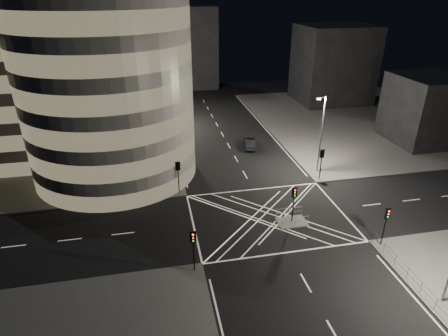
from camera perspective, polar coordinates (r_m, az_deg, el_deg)
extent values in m
plane|color=black|center=(40.17, 6.82, -7.39)|extent=(120.00, 120.00, 0.00)
cube|color=#54514F|center=(65.08, -26.60, 3.48)|extent=(42.00, 42.00, 0.15)
cube|color=#54514F|center=(74.47, 22.04, 6.97)|extent=(42.00, 42.00, 0.15)
cube|color=slate|center=(39.59, 10.28, -8.09)|extent=(3.00, 2.00, 0.15)
cylinder|color=gray|center=(46.85, -17.55, 13.34)|extent=(20.00, 20.00, 25.00)
cube|color=gray|center=(58.33, -26.84, 14.12)|extent=(20.00, 18.00, 25.00)
cube|color=gray|center=(75.23, -20.44, 16.18)|extent=(24.00, 16.00, 22.00)
cube|color=black|center=(82.06, 16.26, 14.95)|extent=(14.00, 12.00, 15.00)
cube|color=black|center=(65.28, 28.57, 7.89)|extent=(10.00, 10.00, 10.00)
cube|color=black|center=(90.90, -7.16, 17.59)|extent=(18.00, 8.00, 18.00)
cylinder|color=black|center=(45.39, -9.33, -0.70)|extent=(0.32, 0.32, 3.41)
ellipsoid|color=black|center=(44.17, -9.60, 2.69)|extent=(4.42, 4.42, 5.08)
cylinder|color=black|center=(50.88, -9.69, 2.16)|extent=(0.32, 0.32, 3.17)
ellipsoid|color=black|center=(49.76, -9.95, 5.32)|extent=(5.14, 5.14, 5.91)
cylinder|color=black|center=(56.47, -9.98, 4.46)|extent=(0.32, 0.32, 2.96)
ellipsoid|color=black|center=(55.54, -10.20, 7.11)|extent=(4.67, 4.67, 5.37)
cylinder|color=black|center=(62.02, -10.25, 6.69)|extent=(0.32, 0.32, 3.52)
ellipsoid|color=black|center=(61.02, -10.50, 9.64)|extent=(5.72, 5.72, 6.58)
cylinder|color=black|center=(67.81, -10.44, 8.07)|extent=(0.32, 0.32, 2.91)
ellipsoid|color=black|center=(67.07, -10.62, 10.22)|extent=(4.30, 4.30, 4.95)
cylinder|color=black|center=(43.58, -6.92, -2.02)|extent=(0.12, 0.12, 3.00)
cube|color=black|center=(42.71, -7.06, 0.29)|extent=(0.28, 0.22, 0.90)
cube|color=black|center=(42.71, -7.06, 0.29)|extent=(0.55, 0.04, 1.10)
cylinder|color=black|center=(32.22, -4.62, -13.23)|extent=(0.12, 0.12, 3.00)
cube|color=black|center=(31.03, -4.75, -10.44)|extent=(0.28, 0.22, 0.90)
cube|color=black|center=(31.03, -4.75, -10.44)|extent=(0.55, 0.04, 1.10)
cylinder|color=black|center=(47.93, 14.49, 0.01)|extent=(0.12, 0.12, 3.00)
cube|color=black|center=(47.14, 14.75, 2.14)|extent=(0.28, 0.22, 0.90)
cube|color=black|center=(47.14, 14.75, 2.14)|extent=(0.55, 0.04, 1.10)
cylinder|color=black|center=(37.89, 23.14, -8.85)|extent=(0.12, 0.12, 3.00)
cube|color=black|center=(36.88, 23.67, -6.35)|extent=(0.28, 0.22, 0.90)
cube|color=black|center=(36.88, 23.67, -6.35)|extent=(0.55, 0.04, 1.10)
cylinder|color=black|center=(38.74, 10.46, -6.15)|extent=(0.12, 0.12, 3.00)
cube|color=black|center=(37.75, 10.70, -3.64)|extent=(0.28, 0.22, 0.90)
cube|color=black|center=(37.75, 10.70, -3.64)|extent=(0.55, 0.04, 1.10)
cylinder|color=slate|center=(46.84, -8.60, 4.63)|extent=(0.20, 0.20, 10.00)
cylinder|color=slate|center=(45.34, -8.43, 10.39)|extent=(0.90, 0.10, 0.10)
cube|color=slate|center=(45.39, -7.85, 10.32)|extent=(0.50, 0.25, 0.18)
cube|color=white|center=(45.42, -7.84, 10.18)|extent=(0.42, 0.20, 0.05)
cylinder|color=slate|center=(63.95, -9.68, 10.37)|extent=(0.20, 0.20, 10.00)
cylinder|color=slate|center=(62.87, -9.60, 14.66)|extent=(0.90, 0.10, 0.10)
cube|color=slate|center=(62.90, -9.17, 14.60)|extent=(0.50, 0.25, 0.18)
cube|color=white|center=(62.92, -9.16, 14.50)|extent=(0.42, 0.20, 0.05)
cylinder|color=slate|center=(48.68, 14.61, 4.90)|extent=(0.20, 0.20, 10.00)
cylinder|color=slate|center=(47.03, 14.78, 10.39)|extent=(0.90, 0.10, 0.10)
cube|color=slate|center=(46.86, 14.26, 10.26)|extent=(0.50, 0.25, 0.18)
cube|color=white|center=(46.89, 14.24, 10.14)|extent=(0.42, 0.20, 0.05)
cube|color=slate|center=(34.90, 26.98, -14.99)|extent=(0.06, 11.70, 1.10)
cube|color=slate|center=(38.56, 10.83, -8.04)|extent=(2.80, 0.06, 1.10)
cube|color=slate|center=(39.94, 9.89, -6.64)|extent=(2.80, 0.06, 1.10)
imported|color=black|center=(56.40, 3.91, 3.80)|extent=(2.32, 4.65, 1.46)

